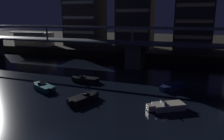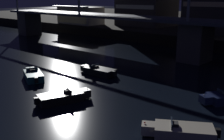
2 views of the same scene
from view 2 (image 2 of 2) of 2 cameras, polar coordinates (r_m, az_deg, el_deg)
name	(u,v)px [view 2 (image 2 of 2)]	position (r m, az deg, el deg)	size (l,w,h in m)	color
river_bridge	(196,30)	(42.15, 16.85, 7.72)	(93.65, 6.40, 9.38)	#4C4944
waterfront_pavilion	(80,15)	(75.38, -6.53, 11.05)	(12.40, 7.40, 4.70)	#B2AD9E
speedboat_near_center	(33,75)	(33.55, -15.79, -1.04)	(5.01, 3.25, 1.16)	#196066
speedboat_near_right	(181,131)	(19.87, 13.83, -12.06)	(4.81, 3.75, 1.16)	beige
speedboat_mid_right	(63,97)	(25.79, -10.05, -5.48)	(2.96, 5.13, 1.16)	black
speedboat_far_left	(99,71)	(34.17, -2.77, -0.21)	(5.22, 1.98, 1.16)	black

